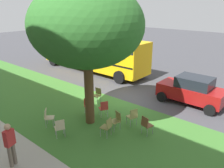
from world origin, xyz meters
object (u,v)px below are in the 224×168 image
at_px(chair_2, 104,108).
at_px(chair_7, 133,116).
at_px(chair_5, 88,105).
at_px(pedestrian_0, 10,143).
at_px(school_bus, 92,51).
at_px(street_tree, 87,26).
at_px(chair_0, 97,94).
at_px(chair_1, 60,127).
at_px(chair_4, 116,119).
at_px(chair_3, 146,124).
at_px(chair_6, 107,126).
at_px(parked_car, 192,90).
at_px(chair_8, 48,116).

distance_m(chair_2, chair_7, 1.68).
distance_m(chair_5, pedestrian_0, 4.74).
height_order(chair_5, school_bus, school_bus).
xyz_separation_m(street_tree, chair_0, (1.38, -1.98, -4.12)).
distance_m(chair_1, chair_4, 2.56).
distance_m(chair_3, chair_6, 1.74).
height_order(street_tree, parked_car, street_tree).
relative_size(chair_1, chair_8, 1.00).
bearing_deg(pedestrian_0, parked_car, -106.41).
distance_m(chair_2, chair_8, 2.78).
bearing_deg(chair_1, chair_3, -136.20).
height_order(chair_1, chair_7, same).
bearing_deg(chair_0, school_bus, -42.91).
relative_size(chair_7, school_bus, 0.08).
bearing_deg(chair_3, chair_0, -15.83).
height_order(chair_4, school_bus, school_bus).
bearing_deg(street_tree, chair_1, 89.50).
bearing_deg(chair_1, chair_7, -122.26).
xyz_separation_m(street_tree, parked_car, (-2.93, -5.39, -3.80)).
bearing_deg(pedestrian_0, chair_5, -79.43).
distance_m(chair_1, parked_car, 7.79).
height_order(chair_7, pedestrian_0, pedestrian_0).
relative_size(chair_0, chair_2, 1.00).
bearing_deg(chair_4, chair_5, -7.70).
height_order(chair_2, school_bus, school_bus).
height_order(chair_1, chair_6, same).
distance_m(street_tree, chair_6, 4.41).
bearing_deg(chair_7, parked_car, -104.61).
height_order(chair_7, chair_8, same).
xyz_separation_m(chair_5, chair_6, (-2.22, 1.02, 0.00)).
bearing_deg(street_tree, parked_car, -118.52).
height_order(chair_3, school_bus, school_bus).
distance_m(street_tree, chair_1, 4.50).
height_order(chair_8, pedestrian_0, pedestrian_0).
height_order(chair_0, chair_3, same).
bearing_deg(street_tree, school_bus, -46.04).
bearing_deg(pedestrian_0, chair_3, -117.88).
distance_m(chair_4, pedestrian_0, 4.56).
xyz_separation_m(chair_4, chair_5, (2.14, -0.29, 0.00)).
distance_m(chair_8, parked_car, 8.11).
bearing_deg(pedestrian_0, chair_4, -106.30).
xyz_separation_m(chair_3, chair_5, (3.44, 0.22, 0.00)).
bearing_deg(chair_4, pedestrian_0, 73.70).
xyz_separation_m(chair_3, chair_6, (1.22, 1.24, 0.00)).
xyz_separation_m(chair_1, chair_2, (-0.16, -2.67, 0.00)).
bearing_deg(chair_0, chair_4, 149.14).
bearing_deg(chair_4, chair_8, 35.02).
bearing_deg(chair_2, chair_6, 136.71).
relative_size(chair_6, chair_8, 1.00).
xyz_separation_m(street_tree, chair_5, (0.72, -0.59, -4.12)).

